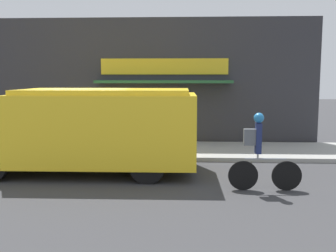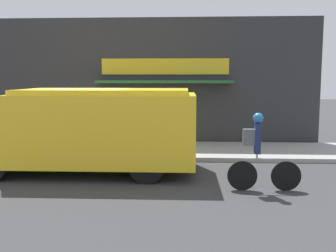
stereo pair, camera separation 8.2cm
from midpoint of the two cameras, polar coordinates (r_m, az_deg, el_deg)
name	(u,v)px [view 2 (the right image)]	position (r m, az deg, el deg)	size (l,w,h in m)	color
ground_plane	(86,161)	(12.16, -11.61, -4.96)	(70.00, 70.00, 0.00)	#38383A
sidewalk	(98,150)	(13.56, -10.02, -3.39)	(28.00, 2.97, 0.13)	#999993
storefront	(109,82)	(14.96, -8.43, 6.39)	(15.73, 0.97, 4.68)	#2D2D33
school_bus	(91,129)	(10.50, -10.96, -0.42)	(6.14, 2.87, 2.20)	yellow
cyclist	(259,153)	(8.90, 13.36, -3.80)	(1.63, 0.23, 1.74)	black
trash_bin	(69,134)	(13.78, -14.07, -1.08)	(0.54, 0.54, 0.94)	slate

